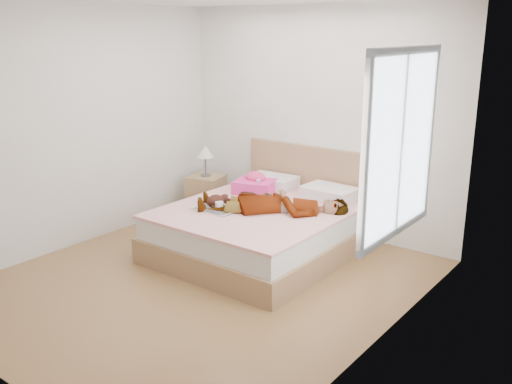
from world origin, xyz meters
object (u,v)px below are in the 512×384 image
plush_toy (217,201)px  magazine (216,209)px  phone (259,179)px  bed (266,226)px  nightstand (206,192)px  woman (274,200)px  coffee_mug (219,206)px  towel (255,184)px

plush_toy → magazine: bearing=-59.3°
phone → bed: size_ratio=0.04×
bed → nightstand: bearing=158.9°
bed → nightstand: 1.44m
woman → nightstand: nightstand is taller
bed → plush_toy: bearing=-133.7°
magazine → plush_toy: (-0.03, 0.06, 0.06)m
woman → coffee_mug: bearing=-82.2°
nightstand → woman: bearing=-22.0°
phone → plush_toy: phone is taller
phone → coffee_mug: bearing=-116.5°
magazine → plush_toy: bearing=120.7°
phone → magazine: bearing=-120.3°
nightstand → phone: bearing=-11.8°
coffee_mug → plush_toy: 0.11m
woman → phone: woman is taller
phone → nightstand: nightstand is taller
woman → towel: size_ratio=2.95×
woman → plush_toy: (-0.52, -0.29, -0.03)m
woman → magazine: size_ratio=3.19×
bed → plush_toy: bed is taller
phone → bed: bed is taller
woman → bed: bed is taller
woman → phone: bearing=-159.8°
towel → nightstand: nightstand is taller
towel → magazine: bearing=-83.9°
bed → coffee_mug: (-0.28, -0.45, 0.28)m
coffee_mug → nightstand: size_ratio=0.14×
phone → plush_toy: (-0.02, -0.69, -0.10)m
phone → woman: bearing=-69.8°
magazine → phone: bearing=90.9°
woman → nightstand: bearing=-143.2°
woman → magazine: (-0.49, -0.35, -0.10)m
phone → coffee_mug: 0.77m
magazine → plush_toy: size_ratio=1.73×
towel → nightstand: size_ratio=0.58×
nightstand → towel: bearing=-11.7°
phone → magazine: 0.76m
coffee_mug → nightstand: (-1.07, 0.97, -0.26)m
woman → towel: (-0.57, 0.42, -0.01)m
bed → coffee_mug: bearing=-122.0°
plush_toy → nightstand: nightstand is taller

